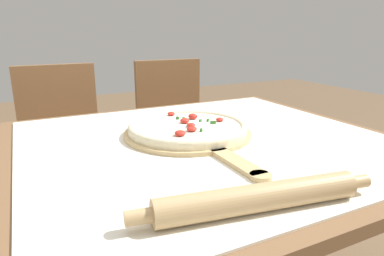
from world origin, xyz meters
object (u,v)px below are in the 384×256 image
(pizza, at_px, (188,127))
(chair_right, at_px, (174,129))
(chair_left, at_px, (64,144))
(pizza_peel, at_px, (190,135))
(rolling_pin, at_px, (259,198))

(pizza, bearing_deg, chair_right, 69.16)
(chair_left, height_order, chair_right, same)
(pizza_peel, bearing_deg, chair_right, 69.61)
(pizza, height_order, rolling_pin, rolling_pin)
(rolling_pin, relative_size, chair_left, 0.52)
(pizza_peel, relative_size, pizza, 1.60)
(rolling_pin, xyz_separation_m, chair_right, (0.39, 1.27, -0.25))
(chair_left, bearing_deg, chair_right, -0.32)
(rolling_pin, bearing_deg, pizza_peel, 79.01)
(pizza, xyz_separation_m, chair_left, (-0.29, 0.80, -0.25))
(pizza, bearing_deg, rolling_pin, -100.55)
(chair_right, bearing_deg, rolling_pin, -104.74)
(rolling_pin, relative_size, chair_right, 0.52)
(rolling_pin, height_order, chair_left, chair_left)
(pizza_peel, distance_m, chair_right, 0.90)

